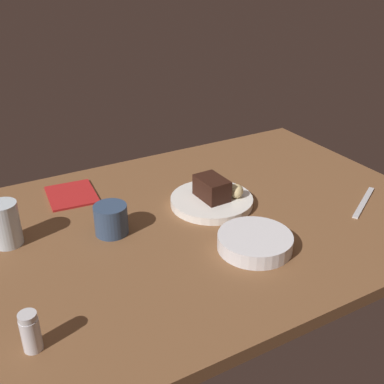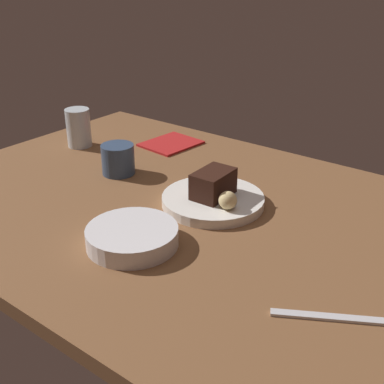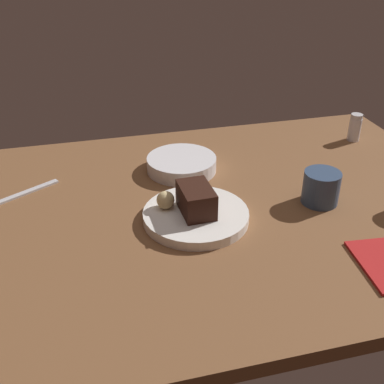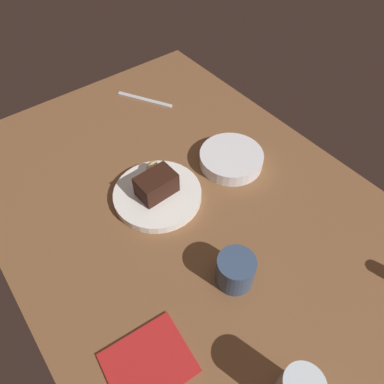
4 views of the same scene
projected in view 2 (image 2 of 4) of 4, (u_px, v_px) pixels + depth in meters
dining_table at (180, 211)px, 107.44cm from camera, size 120.00×84.00×3.00cm
dessert_plate at (213, 200)px, 106.37cm from camera, size 21.76×21.76×2.06cm
chocolate_cake_slice at (213, 184)px, 104.76cm from camera, size 6.51×9.51×5.64cm
bread_roll at (228, 200)px, 99.89cm from camera, size 3.73×3.73×3.73cm
water_glass at (79, 128)px, 137.26cm from camera, size 6.64×6.64×10.47cm
side_bowl at (132, 237)px, 91.37cm from camera, size 16.95×16.95×3.48cm
coffee_cup at (118, 159)px, 120.50cm from camera, size 7.91×7.91×7.29cm
butter_knife at (336, 318)px, 73.27cm from camera, size 17.17×10.68×0.50cm
folded_napkin at (171, 144)px, 140.19cm from camera, size 13.85×16.01×0.60cm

